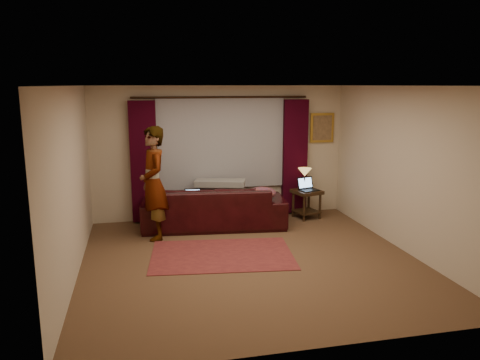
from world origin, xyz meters
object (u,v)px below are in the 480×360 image
object	(u,v)px
sofa	(214,199)
person	(153,183)
laptop_sofa	(193,196)
end_table	(307,204)
tiffany_lamp	(305,179)
laptop_table	(309,184)

from	to	relation	value
sofa	person	xyz separation A→B (m)	(-1.11, -0.45, 0.44)
laptop_sofa	sofa	bearing A→B (deg)	25.87
laptop_sofa	end_table	xyz separation A→B (m)	(2.30, 0.32, -0.35)
laptop_sofa	tiffany_lamp	bearing A→B (deg)	15.20
laptop_sofa	tiffany_lamp	distance (m)	2.31
laptop_sofa	laptop_table	size ratio (longest dim) A/B	0.85
end_table	person	world-z (taller)	person
sofa	tiffany_lamp	world-z (taller)	sofa
sofa	tiffany_lamp	size ratio (longest dim) A/B	6.15
laptop_table	end_table	bearing A→B (deg)	96.11
tiffany_lamp	laptop_table	xyz separation A→B (m)	(0.05, -0.12, -0.09)
tiffany_lamp	laptop_table	bearing A→B (deg)	-68.53
sofa	end_table	distance (m)	1.92
end_table	laptop_table	bearing A→B (deg)	-67.50
sofa	tiffany_lamp	xyz separation A→B (m)	(1.87, 0.24, 0.25)
laptop_sofa	person	distance (m)	0.83
person	end_table	bearing A→B (deg)	89.33
tiffany_lamp	person	size ratio (longest dim) A/B	0.22
end_table	laptop_table	distance (m)	0.42
end_table	person	distance (m)	3.14
tiffany_lamp	laptop_sofa	bearing A→B (deg)	-170.12
laptop_sofa	end_table	distance (m)	2.35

